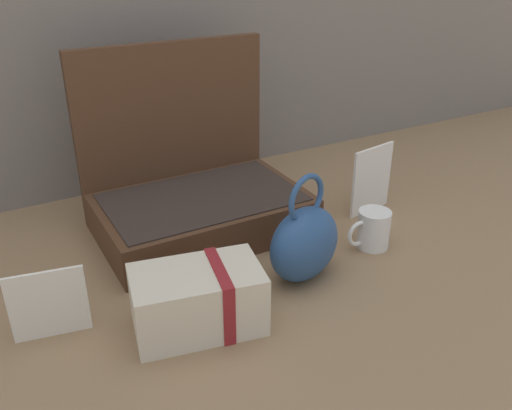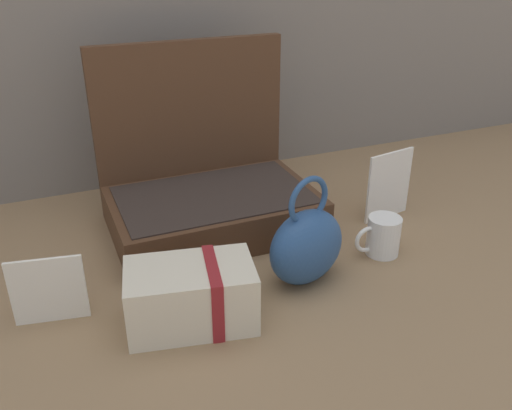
{
  "view_description": "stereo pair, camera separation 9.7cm",
  "coord_description": "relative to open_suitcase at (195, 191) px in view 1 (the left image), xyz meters",
  "views": [
    {
      "loc": [
        -0.42,
        -0.77,
        0.6
      ],
      "look_at": [
        0.0,
        -0.02,
        0.17
      ],
      "focal_mm": 38.21,
      "sensor_mm": 36.0,
      "label": 1
    },
    {
      "loc": [
        -0.34,
        -0.82,
        0.6
      ],
      "look_at": [
        0.0,
        -0.02,
        0.17
      ],
      "focal_mm": 38.21,
      "sensor_mm": 36.0,
      "label": 2
    }
  ],
  "objects": [
    {
      "name": "open_suitcase",
      "position": [
        0.0,
        0.0,
        0.0
      ],
      "size": [
        0.45,
        0.31,
        0.4
      ],
      "color": "#4C301E",
      "rests_on": "ground_plane"
    },
    {
      "name": "teal_pouch_handbag",
      "position": [
        0.1,
        -0.3,
        -0.01
      ],
      "size": [
        0.19,
        0.14,
        0.22
      ],
      "color": "#284C7F",
      "rests_on": "ground_plane"
    },
    {
      "name": "ground_plane",
      "position": [
        -0.0,
        -0.26,
        -0.09
      ],
      "size": [
        6.0,
        6.0,
        0.0
      ],
      "primitive_type": "plane",
      "color": "#8C6D4C"
    },
    {
      "name": "poster_card_right",
      "position": [
        0.39,
        -0.14,
        -0.0
      ],
      "size": [
        0.13,
        0.03,
        0.16
      ],
      "primitive_type": "cube",
      "rotation": [
        0.0,
        0.0,
        0.17
      ],
      "color": "white",
      "rests_on": "ground_plane"
    },
    {
      "name": "info_card_left",
      "position": [
        -0.37,
        -0.24,
        -0.02
      ],
      "size": [
        0.12,
        0.03,
        0.12
      ],
      "primitive_type": "cube",
      "rotation": [
        0.0,
        0.0,
        -0.18
      ],
      "color": "white",
      "rests_on": "ground_plane"
    },
    {
      "name": "coffee_mug",
      "position": [
        0.29,
        -0.27,
        -0.04
      ],
      "size": [
        0.1,
        0.07,
        0.08
      ],
      "color": "white",
      "rests_on": "ground_plane"
    },
    {
      "name": "cream_toiletry_bag",
      "position": [
        -0.14,
        -0.34,
        -0.03
      ],
      "size": [
        0.24,
        0.17,
        0.11
      ],
      "color": "beige",
      "rests_on": "ground_plane"
    }
  ]
}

